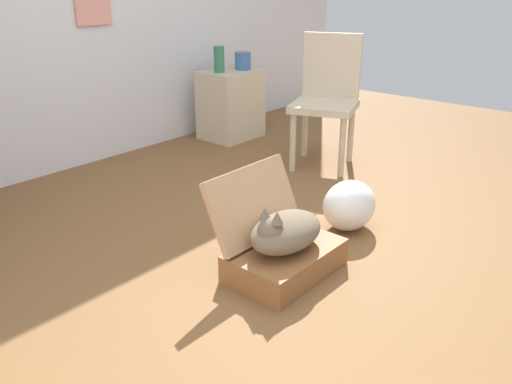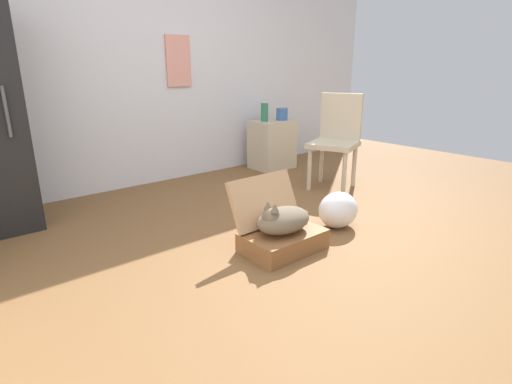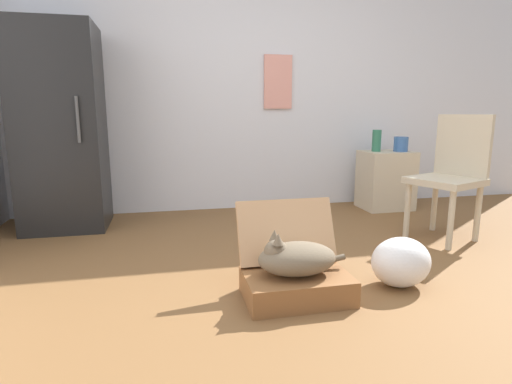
% 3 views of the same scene
% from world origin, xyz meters
% --- Properties ---
extents(ground_plane, '(7.68, 7.68, 0.00)m').
position_xyz_m(ground_plane, '(0.00, 0.00, 0.00)').
color(ground_plane, brown).
rests_on(ground_plane, ground).
extents(wall_back, '(6.40, 0.15, 2.60)m').
position_xyz_m(wall_back, '(0.00, 2.26, 1.30)').
color(wall_back, silver).
rests_on(wall_back, ground).
extents(suitcase_base, '(0.55, 0.37, 0.14)m').
position_xyz_m(suitcase_base, '(-0.31, 0.05, 0.07)').
color(suitcase_base, brown).
rests_on(suitcase_base, ground).
extents(suitcase_lid, '(0.55, 0.18, 0.35)m').
position_xyz_m(suitcase_lid, '(-0.31, 0.25, 0.31)').
color(suitcase_lid, tan).
rests_on(suitcase_lid, suitcase_base).
extents(cat, '(0.50, 0.27, 0.24)m').
position_xyz_m(cat, '(-0.32, 0.05, 0.23)').
color(cat, brown).
rests_on(cat, suitcase_base).
extents(plastic_bag_white, '(0.34, 0.28, 0.28)m').
position_xyz_m(plastic_bag_white, '(0.32, 0.08, 0.14)').
color(plastic_bag_white, white).
rests_on(plastic_bag_white, ground).
extents(refrigerator, '(0.65, 0.62, 1.68)m').
position_xyz_m(refrigerator, '(-1.80, 1.80, 0.84)').
color(refrigerator, black).
rests_on(refrigerator, ground).
extents(side_table, '(0.49, 0.39, 0.59)m').
position_xyz_m(side_table, '(1.23, 1.85, 0.29)').
color(side_table, beige).
rests_on(side_table, ground).
extents(vase_tall, '(0.09, 0.09, 0.21)m').
position_xyz_m(vase_tall, '(1.11, 1.86, 0.70)').
color(vase_tall, '#2D7051').
rests_on(vase_tall, side_table).
extents(vase_short, '(0.14, 0.14, 0.15)m').
position_xyz_m(vase_short, '(1.35, 1.81, 0.66)').
color(vase_short, '#38609E').
rests_on(vase_short, side_table).
extents(chair, '(0.59, 0.59, 0.96)m').
position_xyz_m(chair, '(1.18, 0.83, 0.52)').
color(chair, beige).
rests_on(chair, ground).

